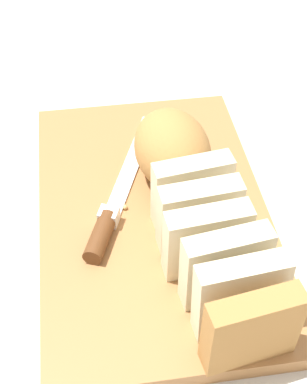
# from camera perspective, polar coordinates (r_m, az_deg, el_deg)

# --- Properties ---
(ground_plane) EXTENTS (3.00, 3.00, 0.00)m
(ground_plane) POSITION_cam_1_polar(r_m,az_deg,el_deg) (0.71, -0.00, -2.87)
(ground_plane) COLOR beige
(cutting_board) EXTENTS (0.45, 0.29, 0.02)m
(cutting_board) POSITION_cam_1_polar(r_m,az_deg,el_deg) (0.70, -0.00, -2.32)
(cutting_board) COLOR #9E6B3D
(cutting_board) RESTS_ON ground_plane
(bread_loaf) EXTENTS (0.35, 0.12, 0.09)m
(bread_loaf) POSITION_cam_1_polar(r_m,az_deg,el_deg) (0.65, 4.13, -0.87)
(bread_loaf) COLOR #A8753D
(bread_loaf) RESTS_ON cutting_board
(bread_knife) EXTENTS (0.26, 0.13, 0.02)m
(bread_knife) POSITION_cam_1_polar(r_m,az_deg,el_deg) (0.68, -4.37, -2.25)
(bread_knife) COLOR silver
(bread_knife) RESTS_ON cutting_board
(crumb_near_knife) EXTENTS (0.01, 0.01, 0.01)m
(crumb_near_knife) POSITION_cam_1_polar(r_m,az_deg,el_deg) (0.74, -0.46, 1.88)
(crumb_near_knife) COLOR tan
(crumb_near_knife) RESTS_ON cutting_board
(crumb_near_loaf) EXTENTS (0.01, 0.01, 0.01)m
(crumb_near_loaf) POSITION_cam_1_polar(r_m,az_deg,el_deg) (0.69, -4.86, -1.95)
(crumb_near_loaf) COLOR tan
(crumb_near_loaf) RESTS_ON cutting_board
(crumb_stray_left) EXTENTS (0.01, 0.01, 0.01)m
(crumb_stray_left) POSITION_cam_1_polar(r_m,az_deg,el_deg) (0.69, -2.87, -1.52)
(crumb_stray_left) COLOR tan
(crumb_stray_left) RESTS_ON cutting_board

